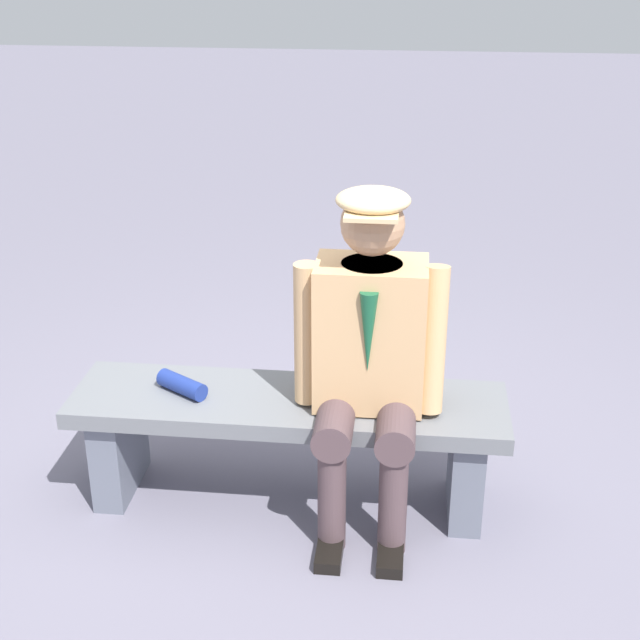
% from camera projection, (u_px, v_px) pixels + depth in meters
% --- Properties ---
extents(ground_plane, '(30.00, 30.00, 0.00)m').
position_uv_depth(ground_plane, '(290.00, 497.00, 3.81)').
color(ground_plane, slate).
extents(bench, '(1.77, 0.47, 0.49)m').
position_uv_depth(bench, '(288.00, 427.00, 3.67)').
color(bench, slate).
rests_on(bench, ground).
extents(seated_man, '(0.59, 0.62, 1.37)m').
position_uv_depth(seated_man, '(369.00, 346.00, 3.42)').
color(seated_man, tan).
rests_on(seated_man, ground).
extents(rolled_magazine, '(0.23, 0.19, 0.07)m').
position_uv_depth(rolled_magazine, '(182.00, 385.00, 3.64)').
color(rolled_magazine, navy).
rests_on(rolled_magazine, bench).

